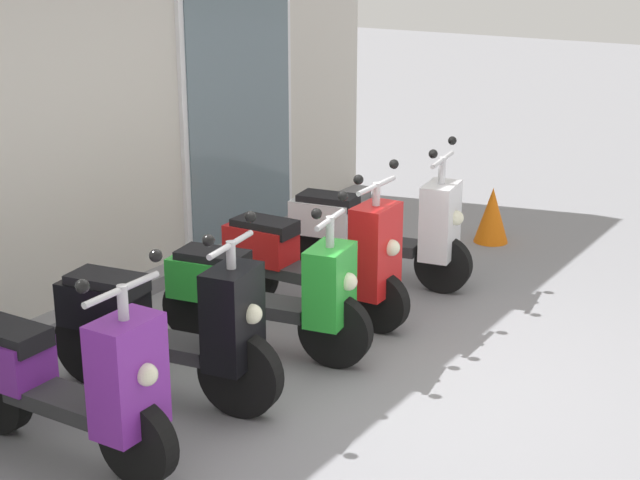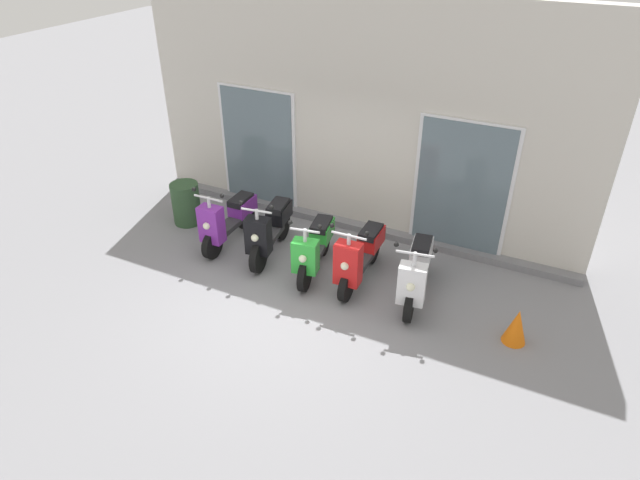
# 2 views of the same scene
# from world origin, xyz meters

# --- Properties ---
(ground_plane) EXTENTS (40.00, 40.00, 0.00)m
(ground_plane) POSITION_xyz_m (0.00, 0.00, 0.00)
(ground_plane) COLOR gray
(storefront_facade) EXTENTS (7.96, 0.50, 3.99)m
(storefront_facade) POSITION_xyz_m (0.00, 2.63, 1.92)
(storefront_facade) COLOR beige
(storefront_facade) RESTS_ON ground_plane
(scooter_purple) EXTENTS (0.60, 1.55, 1.22)m
(scooter_purple) POSITION_xyz_m (-1.64, 0.98, 0.47)
(scooter_purple) COLOR black
(scooter_purple) RESTS_ON ground_plane
(scooter_black) EXTENTS (0.61, 1.59, 1.21)m
(scooter_black) POSITION_xyz_m (-0.82, 0.98, 0.49)
(scooter_black) COLOR black
(scooter_black) RESTS_ON ground_plane
(scooter_green) EXTENTS (0.61, 1.55, 1.15)m
(scooter_green) POSITION_xyz_m (0.06, 0.88, 0.45)
(scooter_green) COLOR black
(scooter_green) RESTS_ON ground_plane
(scooter_red) EXTENTS (0.59, 1.58, 1.23)m
(scooter_red) POSITION_xyz_m (0.81, 0.93, 0.47)
(scooter_red) COLOR black
(scooter_red) RESTS_ON ground_plane
(scooter_white) EXTENTS (0.64, 1.60, 1.22)m
(scooter_white) POSITION_xyz_m (1.71, 0.91, 0.46)
(scooter_white) COLOR black
(scooter_white) RESTS_ON ground_plane
(trash_bin) EXTENTS (0.51, 0.51, 0.78)m
(trash_bin) POSITION_xyz_m (-2.75, 1.25, 0.39)
(trash_bin) COLOR #2D4C2D
(trash_bin) RESTS_ON ground_plane
(traffic_cone) EXTENTS (0.32, 0.32, 0.52)m
(traffic_cone) POSITION_xyz_m (3.23, 0.57, 0.26)
(traffic_cone) COLOR orange
(traffic_cone) RESTS_ON ground_plane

